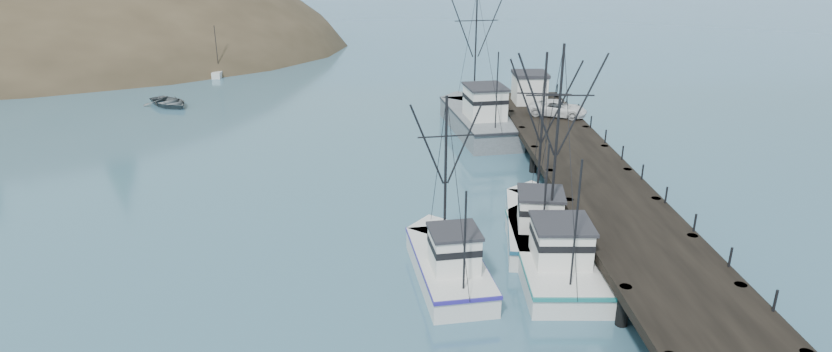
{
  "coord_description": "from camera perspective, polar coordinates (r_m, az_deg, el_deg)",
  "views": [
    {
      "loc": [
        1.24,
        -23.89,
        16.81
      ],
      "look_at": [
        2.47,
        13.85,
        2.5
      ],
      "focal_mm": 28.0,
      "sensor_mm": 36.0,
      "label": 1
    }
  ],
  "objects": [
    {
      "name": "motorboat",
      "position": [
        71.39,
        -20.85,
        5.77
      ],
      "size": [
        6.59,
        6.56,
        1.12
      ],
      "primitive_type": "imported",
      "rotation": [
        0.0,
        0.0,
        0.8
      ],
      "color": "#52585B",
      "rests_on": "ground"
    },
    {
      "name": "pier_shed",
      "position": [
        60.68,
        9.95,
        7.7
      ],
      "size": [
        3.0,
        3.2,
        2.8
      ],
      "color": "silver",
      "rests_on": "pier"
    },
    {
      "name": "ground",
      "position": [
        29.24,
        -4.08,
        -14.4
      ],
      "size": [
        400.0,
        400.0,
        0.0
      ],
      "primitive_type": "plane",
      "color": "#335B72",
      "rests_on": "ground"
    },
    {
      "name": "pickup_truck",
      "position": [
        56.69,
        12.38,
        5.83
      ],
      "size": [
        5.33,
        3.96,
        1.35
      ],
      "primitive_type": "imported",
      "rotation": [
        0.0,
        0.0,
        1.17
      ],
      "color": "silver",
      "rests_on": "pier"
    },
    {
      "name": "trawler_far",
      "position": [
        38.74,
        10.56,
        -3.99
      ],
      "size": [
        4.67,
        10.69,
        10.95
      ],
      "color": "silver",
      "rests_on": "ground"
    },
    {
      "name": "trawler_mid",
      "position": [
        33.7,
        2.8,
        -7.61
      ],
      "size": [
        4.31,
        9.66,
        9.74
      ],
      "color": "silver",
      "rests_on": "ground"
    },
    {
      "name": "work_vessel",
      "position": [
        58.06,
        5.45,
        5.1
      ],
      "size": [
        6.21,
        14.83,
        12.46
      ],
      "color": "slate",
      "rests_on": "ground"
    },
    {
      "name": "trawler_near",
      "position": [
        35.49,
        11.9,
        -6.51
      ],
      "size": [
        4.26,
        11.93,
        12.0
      ],
      "color": "silver",
      "rests_on": "ground"
    },
    {
      "name": "pier",
      "position": [
        44.53,
        14.91,
        0.18
      ],
      "size": [
        6.0,
        44.0,
        2.0
      ],
      "color": "black",
      "rests_on": "ground"
    },
    {
      "name": "moored_sailboats",
      "position": [
        88.64,
        -25.58,
        8.04
      ],
      "size": [
        20.7,
        15.63,
        6.35
      ],
      "color": "silver",
      "rests_on": "ground"
    }
  ]
}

